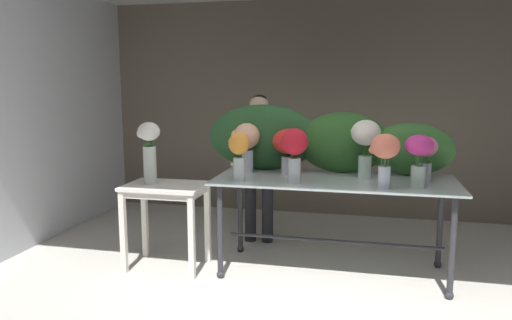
% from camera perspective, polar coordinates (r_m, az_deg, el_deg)
% --- Properties ---
extents(ground_plane, '(7.73, 7.73, 0.00)m').
position_cam_1_polar(ground_plane, '(4.85, 5.45, -11.36)').
color(ground_plane, beige).
extents(wall_back, '(5.66, 0.12, 2.71)m').
position_cam_1_polar(wall_back, '(6.30, 7.77, 5.94)').
color(wall_back, '#706656').
rests_on(wall_back, ground).
extents(wall_left, '(0.12, 3.63, 2.71)m').
position_cam_1_polar(wall_left, '(5.67, -24.12, 4.90)').
color(wall_left, silver).
rests_on(wall_left, ground).
extents(display_table_glass, '(2.08, 0.88, 0.86)m').
position_cam_1_polar(display_table_glass, '(4.34, 9.11, -3.84)').
color(display_table_glass, silver).
rests_on(display_table_glass, ground).
extents(side_table_white, '(0.72, 0.51, 0.78)m').
position_cam_1_polar(side_table_white, '(4.51, -10.49, -4.28)').
color(side_table_white, silver).
rests_on(side_table_white, ground).
extents(florist, '(0.62, 0.24, 1.56)m').
position_cam_1_polar(florist, '(5.10, 0.34, 0.88)').
color(florist, '#232328').
rests_on(florist, ground).
extents(foliage_backdrop, '(2.28, 0.29, 0.62)m').
position_cam_1_polar(foliage_backdrop, '(4.59, 8.11, 2.10)').
color(foliage_backdrop, '#28562D').
rests_on(foliage_backdrop, display_table_glass).
extents(vase_scarlet_carnations, '(0.30, 0.30, 0.42)m').
position_cam_1_polar(vase_scarlet_carnations, '(4.43, 3.93, 1.68)').
color(vase_scarlet_carnations, silver).
rests_on(vase_scarlet_carnations, display_table_glass).
extents(vase_sunset_freesia, '(0.18, 0.18, 0.42)m').
position_cam_1_polar(vase_sunset_freesia, '(4.11, -2.04, 0.96)').
color(vase_sunset_freesia, silver).
rests_on(vase_sunset_freesia, display_table_glass).
extents(vase_coral_lilies, '(0.24, 0.23, 0.44)m').
position_cam_1_polar(vase_coral_lilies, '(3.94, 14.83, 0.85)').
color(vase_coral_lilies, silver).
rests_on(vase_coral_lilies, display_table_glass).
extents(vase_crimson_hydrangea, '(0.24, 0.22, 0.46)m').
position_cam_1_polar(vase_crimson_hydrangea, '(4.03, 4.48, 1.32)').
color(vase_crimson_hydrangea, silver).
rests_on(vase_crimson_hydrangea, display_table_glass).
extents(vase_rosy_dahlias, '(0.19, 0.19, 0.38)m').
position_cam_1_polar(vase_rosy_dahlias, '(4.34, 19.21, 0.66)').
color(vase_rosy_dahlias, silver).
rests_on(vase_rosy_dahlias, display_table_glass).
extents(vase_ivory_tulips, '(0.26, 0.25, 0.51)m').
position_cam_1_polar(vase_ivory_tulips, '(4.32, 12.65, 2.31)').
color(vase_ivory_tulips, silver).
rests_on(vase_ivory_tulips, display_table_glass).
extents(vase_magenta_anemones, '(0.23, 0.23, 0.43)m').
position_cam_1_polar(vase_magenta_anemones, '(4.06, 18.53, 0.64)').
color(vase_magenta_anemones, silver).
rests_on(vase_magenta_anemones, display_table_glass).
extents(vase_peach_peonies, '(0.26, 0.24, 0.46)m').
position_cam_1_polar(vase_peach_peonies, '(4.52, -1.11, 2.15)').
color(vase_peach_peonies, silver).
rests_on(vase_peach_peonies, display_table_glass).
extents(vase_white_roses_tall, '(0.21, 0.20, 0.56)m').
position_cam_1_polar(vase_white_roses_tall, '(4.49, -12.36, 1.30)').
color(vase_white_roses_tall, silver).
rests_on(vase_white_roses_tall, side_table_white).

